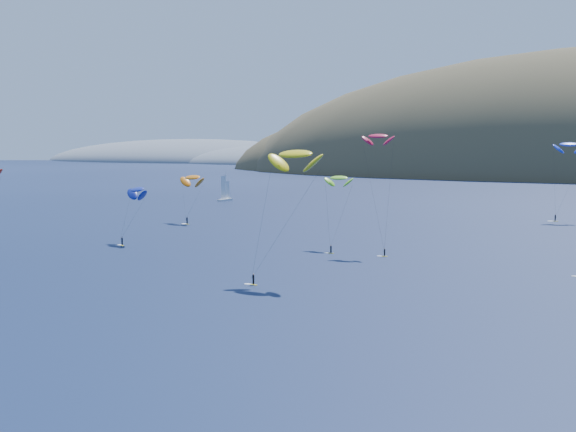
# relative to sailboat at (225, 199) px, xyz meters

# --- Properties ---
(ground) EXTENTS (2800.00, 2800.00, 0.00)m
(ground) POSITION_rel_sailboat_xyz_m (107.51, -212.59, -0.96)
(ground) COLOR black
(ground) RESTS_ON ground
(headland) EXTENTS (460.00, 250.00, 60.00)m
(headland) POSITION_rel_sailboat_xyz_m (-337.75, 537.48, -4.32)
(headland) COLOR slate
(headland) RESTS_ON ground
(sailboat) EXTENTS (9.43, 8.16, 11.73)m
(sailboat) POSITION_rel_sailboat_xyz_m (0.00, 0.00, 0.00)
(sailboat) COLOR silver
(sailboat) RESTS_ON ground
(kitesurfer_1) EXTENTS (10.60, 10.81, 16.24)m
(kitesurfer_1) POSITION_rel_sailboat_xyz_m (34.43, -77.18, 12.55)
(kitesurfer_1) COLOR yellow
(kitesurfer_1) RESTS_ON ground
(kitesurfer_2) EXTENTS (10.89, 12.04, 25.17)m
(kitesurfer_2) POSITION_rel_sailboat_xyz_m (105.62, -153.73, 21.29)
(kitesurfer_2) COLOR yellow
(kitesurfer_2) RESTS_ON ground
(kitesurfer_3) EXTENTS (6.85, 12.90, 17.89)m
(kitesurfer_3) POSITION_rel_sailboat_xyz_m (95.84, -110.12, 15.01)
(kitesurfer_3) COLOR yellow
(kitesurfer_3) RESTS_ON ground
(kitesurfer_4) EXTENTS (9.98, 8.89, 26.00)m
(kitesurfer_4) POSITION_rel_sailboat_xyz_m (135.64, -21.82, 22.42)
(kitesurfer_4) COLOR yellow
(kitesurfer_4) RESTS_ON ground
(kitesurfer_9) EXTENTS (8.68, 9.79, 27.52)m
(kitesurfer_9) POSITION_rel_sailboat_xyz_m (106.34, -112.97, 24.57)
(kitesurfer_9) COLOR yellow
(kitesurfer_9) RESTS_ON ground
(kitesurfer_10) EXTENTS (9.29, 11.75, 15.18)m
(kitesurfer_10) POSITION_rel_sailboat_xyz_m (48.71, -123.63, 11.83)
(kitesurfer_10) COLOR yellow
(kitesurfer_10) RESTS_ON ground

